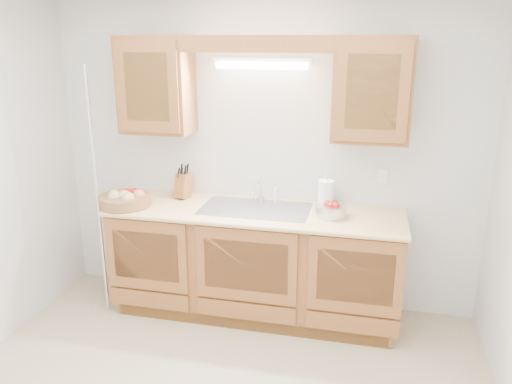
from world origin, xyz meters
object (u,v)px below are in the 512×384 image
(fruit_basket, at_px, (125,199))
(knife_block, at_px, (183,185))
(paper_towel, at_px, (326,197))
(apple_bowl, at_px, (331,210))

(fruit_basket, distance_m, knife_block, 0.48)
(knife_block, bearing_deg, paper_towel, 10.04)
(fruit_basket, relative_size, paper_towel, 1.54)
(fruit_basket, bearing_deg, paper_towel, 6.53)
(knife_block, height_order, paper_towel, paper_towel)
(fruit_basket, relative_size, apple_bowl, 1.58)
(knife_block, xyz_separation_m, apple_bowl, (1.24, -0.18, -0.05))
(knife_block, relative_size, apple_bowl, 0.99)
(knife_block, bearing_deg, fruit_basket, -125.85)
(fruit_basket, bearing_deg, knife_block, 38.39)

